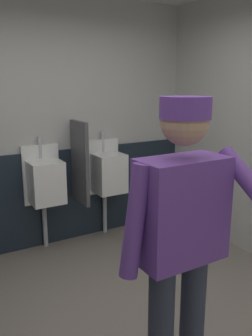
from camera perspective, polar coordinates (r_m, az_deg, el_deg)
wall_back at (r=3.94m, az=-13.49°, el=6.94°), size 4.14×0.12×2.71m
wainscot_band_back at (r=4.04m, az=-12.52°, el=-4.83°), size 3.54×0.03×1.07m
urinal_left at (r=3.82m, az=-13.01°, el=-2.11°), size 0.40×0.34×1.24m
urinal_middle at (r=4.10m, az=-3.00°, el=-0.71°), size 0.40×0.34×1.24m
privacy_divider_panel at (r=3.84m, az=-7.49°, el=0.87°), size 0.04×0.40×0.90m
person at (r=1.86m, az=8.99°, el=-10.32°), size 0.69×0.60×1.73m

